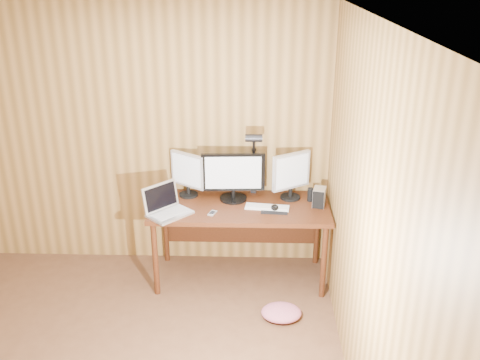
{
  "coord_description": "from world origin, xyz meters",
  "views": [
    {
      "loc": [
        1.06,
        -2.72,
        2.8
      ],
      "look_at": [
        0.93,
        1.58,
        1.02
      ],
      "focal_mm": 40.0,
      "sensor_mm": 36.0,
      "label": 1
    }
  ],
  "objects_px": {
    "keyboard": "(267,207)",
    "phone": "(212,213)",
    "monitor_left": "(188,173)",
    "desk_lamp": "(254,154)",
    "desk": "(240,214)",
    "hard_drive": "(319,197)",
    "speaker": "(310,195)",
    "laptop": "(166,207)",
    "monitor_right": "(291,174)",
    "monitor_center": "(233,176)",
    "mouse": "(275,207)"
  },
  "relations": [
    {
      "from": "desk",
      "to": "monitor_center",
      "type": "height_order",
      "value": "monitor_center"
    },
    {
      "from": "laptop",
      "to": "hard_drive",
      "type": "distance_m",
      "value": 1.36
    },
    {
      "from": "desk",
      "to": "desk_lamp",
      "type": "height_order",
      "value": "desk_lamp"
    },
    {
      "from": "monitor_left",
      "to": "phone",
      "type": "height_order",
      "value": "monitor_left"
    },
    {
      "from": "monitor_right",
      "to": "phone",
      "type": "bearing_deg",
      "value": 174.48
    },
    {
      "from": "desk",
      "to": "laptop",
      "type": "height_order",
      "value": "laptop"
    },
    {
      "from": "hard_drive",
      "to": "speaker",
      "type": "bearing_deg",
      "value": 138.95
    },
    {
      "from": "laptop",
      "to": "hard_drive",
      "type": "height_order",
      "value": "laptop"
    },
    {
      "from": "desk",
      "to": "keyboard",
      "type": "relative_size",
      "value": 4.0
    },
    {
      "from": "hard_drive",
      "to": "speaker",
      "type": "xyz_separation_m",
      "value": [
        -0.07,
        0.1,
        -0.02
      ]
    },
    {
      "from": "laptop",
      "to": "speaker",
      "type": "bearing_deg",
      "value": -33.44
    },
    {
      "from": "monitor_center",
      "to": "desk_lamp",
      "type": "xyz_separation_m",
      "value": [
        0.18,
        0.09,
        0.18
      ]
    },
    {
      "from": "desk",
      "to": "desk_lamp",
      "type": "relative_size",
      "value": 2.41
    },
    {
      "from": "keyboard",
      "to": "monitor_center",
      "type": "bearing_deg",
      "value": 157.13
    },
    {
      "from": "laptop",
      "to": "monitor_left",
      "type": "bearing_deg",
      "value": 22.13
    },
    {
      "from": "desk_lamp",
      "to": "monitor_center",
      "type": "bearing_deg",
      "value": -158.69
    },
    {
      "from": "monitor_left",
      "to": "desk_lamp",
      "type": "height_order",
      "value": "desk_lamp"
    },
    {
      "from": "hard_drive",
      "to": "desk_lamp",
      "type": "relative_size",
      "value": 0.26
    },
    {
      "from": "phone",
      "to": "monitor_center",
      "type": "bearing_deg",
      "value": 79.65
    },
    {
      "from": "phone",
      "to": "speaker",
      "type": "height_order",
      "value": "speaker"
    },
    {
      "from": "keyboard",
      "to": "phone",
      "type": "bearing_deg",
      "value": -157.8
    },
    {
      "from": "monitor_center",
      "to": "monitor_right",
      "type": "xyz_separation_m",
      "value": [
        0.53,
        0.04,
        0.0
      ]
    },
    {
      "from": "desk",
      "to": "mouse",
      "type": "height_order",
      "value": "mouse"
    },
    {
      "from": "monitor_center",
      "to": "hard_drive",
      "type": "distance_m",
      "value": 0.8
    },
    {
      "from": "keyboard",
      "to": "phone",
      "type": "relative_size",
      "value": 3.56
    },
    {
      "from": "monitor_center",
      "to": "monitor_left",
      "type": "height_order",
      "value": "monitor_center"
    },
    {
      "from": "monitor_right",
      "to": "phone",
      "type": "height_order",
      "value": "monitor_right"
    },
    {
      "from": "laptop",
      "to": "mouse",
      "type": "relative_size",
      "value": 4.05
    },
    {
      "from": "keyboard",
      "to": "desk_lamp",
      "type": "height_order",
      "value": "desk_lamp"
    },
    {
      "from": "monitor_left",
      "to": "hard_drive",
      "type": "bearing_deg",
      "value": 24.99
    },
    {
      "from": "desk",
      "to": "phone",
      "type": "xyz_separation_m",
      "value": [
        -0.24,
        -0.25,
        0.13
      ]
    },
    {
      "from": "monitor_left",
      "to": "phone",
      "type": "distance_m",
      "value": 0.51
    },
    {
      "from": "phone",
      "to": "monitor_right",
      "type": "bearing_deg",
      "value": 45.26
    },
    {
      "from": "phone",
      "to": "speaker",
      "type": "distance_m",
      "value": 0.92
    },
    {
      "from": "mouse",
      "to": "speaker",
      "type": "bearing_deg",
      "value": 24.1
    },
    {
      "from": "hard_drive",
      "to": "keyboard",
      "type": "bearing_deg",
      "value": -158.22
    },
    {
      "from": "keyboard",
      "to": "hard_drive",
      "type": "bearing_deg",
      "value": 15.46
    },
    {
      "from": "laptop",
      "to": "keyboard",
      "type": "bearing_deg",
      "value": -38.1
    },
    {
      "from": "monitor_right",
      "to": "monitor_left",
      "type": "bearing_deg",
      "value": 146.06
    },
    {
      "from": "phone",
      "to": "desk_lamp",
      "type": "bearing_deg",
      "value": 67.03
    },
    {
      "from": "monitor_right",
      "to": "keyboard",
      "type": "bearing_deg",
      "value": -166.8
    },
    {
      "from": "desk",
      "to": "monitor_left",
      "type": "relative_size",
      "value": 3.82
    },
    {
      "from": "monitor_left",
      "to": "keyboard",
      "type": "xyz_separation_m",
      "value": [
        0.73,
        -0.25,
        -0.22
      ]
    },
    {
      "from": "laptop",
      "to": "keyboard",
      "type": "height_order",
      "value": "laptop"
    },
    {
      "from": "phone",
      "to": "desk_lamp",
      "type": "distance_m",
      "value": 0.67
    },
    {
      "from": "keyboard",
      "to": "desk_lamp",
      "type": "relative_size",
      "value": 0.6
    },
    {
      "from": "laptop",
      "to": "speaker",
      "type": "distance_m",
      "value": 1.31
    },
    {
      "from": "speaker",
      "to": "monitor_center",
      "type": "bearing_deg",
      "value": 179.05
    },
    {
      "from": "desk",
      "to": "desk_lamp",
      "type": "distance_m",
      "value": 0.57
    },
    {
      "from": "desk",
      "to": "monitor_left",
      "type": "distance_m",
      "value": 0.62
    }
  ]
}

